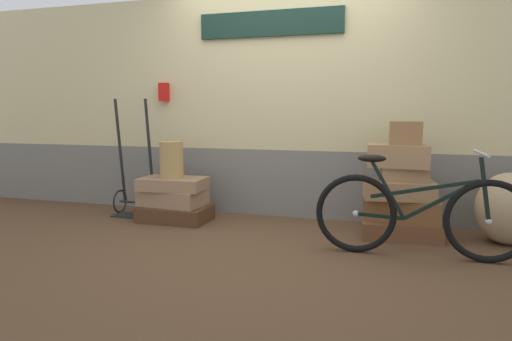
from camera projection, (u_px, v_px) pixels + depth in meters
The scene contains 15 objects.
ground at pixel (268, 238), 4.08m from camera, with size 10.22×5.20×0.06m, color #513823.
station_building at pixel (290, 106), 4.72m from camera, with size 8.22×0.74×2.37m.
suitcase_0 at pixel (175, 213), 4.61m from camera, with size 0.71×0.45×0.16m, color #4C2D19.
suitcase_1 at pixel (173, 197), 4.65m from camera, with size 0.65×0.42×0.17m, color #937051.
suitcase_2 at pixel (173, 184), 4.60m from camera, with size 0.66×0.41×0.12m, color #937051.
suitcase_3 at pixel (401, 230), 3.98m from camera, with size 0.68×0.37×0.16m, color brown.
suitcase_4 at pixel (403, 209), 3.99m from camera, with size 0.66×0.34×0.20m, color brown.
suitcase_5 at pixel (399, 190), 3.94m from camera, with size 0.60×0.33×0.16m, color #9E754C.
suitcase_6 at pixel (405, 174), 3.94m from camera, with size 0.40×0.21×0.12m, color #9E754C.
suitcase_7 at pixel (399, 156), 3.93m from camera, with size 0.52×0.30×0.20m, color #9E754C.
suitcase_8 at pixel (406, 133), 3.89m from camera, with size 0.27×0.15×0.20m, color olive.
wicker_basket at pixel (172, 160), 4.57m from camera, with size 0.24×0.24×0.38m, color #A8844C.
luggage_trolley at pixel (135, 188), 4.87m from camera, with size 0.45×0.35×1.27m.
burlap_sack at pixel (509, 209), 3.77m from camera, with size 0.53×0.45×0.62m, color tan.
bicycle at pixel (419, 214), 3.43m from camera, with size 1.61×0.46×0.84m.
Camera 1 is at (1.01, -3.83, 1.14)m, focal length 31.07 mm.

